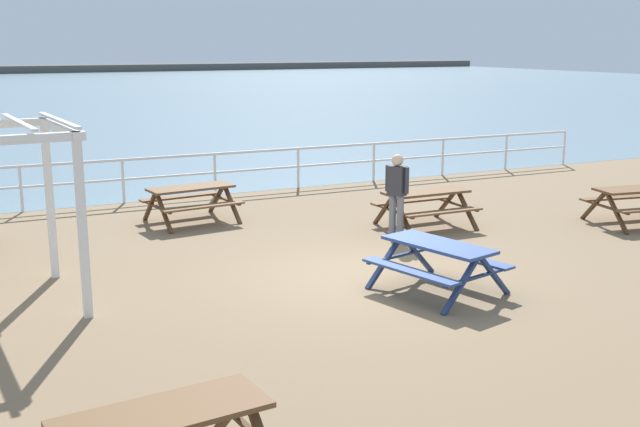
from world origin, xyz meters
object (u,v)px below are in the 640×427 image
(picnic_table_far_left, at_px, (191,195))
(visitor, at_px, (397,190))
(picnic_table_near_right, at_px, (426,200))
(picnic_table_mid_centre, at_px, (438,255))
(picnic_table_near_left, at_px, (637,197))

(picnic_table_far_left, relative_size, visitor, 1.19)
(picnic_table_near_right, distance_m, picnic_table_mid_centre, 4.31)
(picnic_table_mid_centre, relative_size, visitor, 1.27)
(picnic_table_near_left, distance_m, picnic_table_far_left, 9.48)
(picnic_table_near_left, relative_size, picnic_table_far_left, 1.02)
(picnic_table_near_right, height_order, picnic_table_mid_centre, same)
(picnic_table_near_right, distance_m, picnic_table_far_left, 4.98)
(picnic_table_far_left, distance_m, visitor, 4.49)
(picnic_table_near_left, height_order, picnic_table_near_right, same)
(picnic_table_mid_centre, distance_m, visitor, 3.47)
(picnic_table_far_left, xyz_separation_m, visitor, (3.25, -3.07, 0.36))
(picnic_table_mid_centre, distance_m, picnic_table_far_left, 6.62)
(picnic_table_mid_centre, height_order, picnic_table_far_left, same)
(picnic_table_mid_centre, bearing_deg, visitor, -34.93)
(visitor, bearing_deg, picnic_table_near_right, 178.87)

